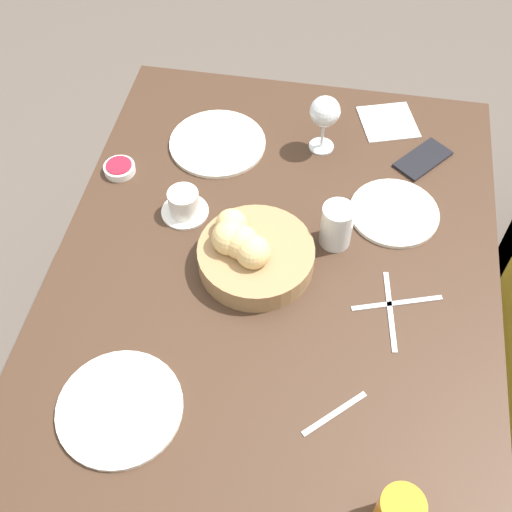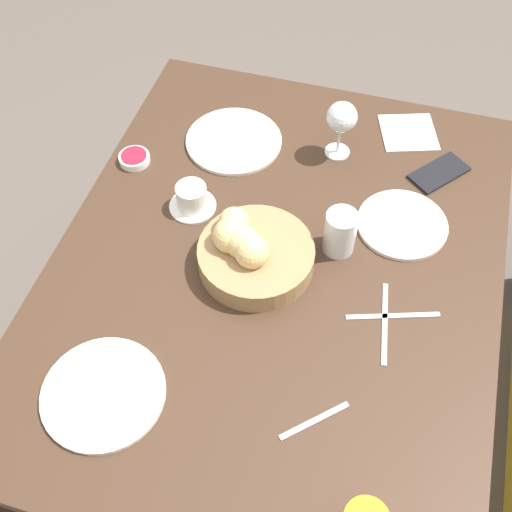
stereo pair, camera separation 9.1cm
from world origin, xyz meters
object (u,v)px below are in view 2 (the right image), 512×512
Objects in this scene: water_tumbler at (340,232)px; wine_glass at (342,119)px; coffee_cup at (192,198)px; napkin at (408,133)px; fork_silver at (385,323)px; spoon_coffee at (314,421)px; bread_basket at (251,251)px; plate_near_left at (234,141)px; plate_near_right at (103,393)px; knife_silver at (393,316)px; jam_bowl_berry at (134,158)px; cell_phone at (439,173)px; plate_far_center at (402,224)px.

water_tumbler is 0.31m from wine_glass.
coffee_cup is 0.61m from napkin.
spoon_coffee is (0.25, -0.09, 0.00)m from fork_silver.
bread_basket is 0.39m from plate_near_left.
napkin is at bearing 166.61° from water_tumbler.
wine_glass reaches higher than plate_near_right.
plate_near_left is at bearing 173.38° from coffee_cup.
wine_glass reaches higher than knife_silver.
fork_silver is 0.59m from napkin.
plate_near_left is at bearing 121.85° from jam_bowl_berry.
bread_basket is 0.33m from knife_silver.
plate_near_left is 0.26m from jam_bowl_berry.
knife_silver is at bearing 148.29° from fork_silver.
cell_phone is at bearing 93.59° from plate_near_left.
napkin is at bearing 151.89° from bread_basket.
plate_near_right is (0.74, -0.03, 0.00)m from plate_near_left.
plate_near_left is (-0.36, -0.15, -0.04)m from bread_basket.
bread_basket is 1.44× the size of napkin.
jam_bowl_berry reaches higher than fork_silver.
coffee_cup is at bearing -93.86° from water_tumbler.
wine_glass reaches higher than fork_silver.
plate_near_right is 3.11× the size of jam_bowl_berry.
wine_glass is at bearing -167.98° from water_tumbler.
plate_near_left is at bearing 177.52° from plate_near_right.
spoon_coffee is (0.27, -0.11, 0.00)m from knife_silver.
knife_silver is 1.08× the size of napkin.
bread_basket reaches higher than cell_phone.
fork_silver is 1.71× the size of spoon_coffee.
fork_silver is at bearing -31.71° from knife_silver.
bread_basket is at bearing 56.23° from coffee_cup.
jam_bowl_berry is (-0.22, -0.37, -0.03)m from bread_basket.
water_tumbler is 0.57m from jam_bowl_berry.
spoon_coffee is at bearing 98.57° from plate_near_right.
coffee_cup is (0.24, -0.03, 0.02)m from plate_near_left.
plate_near_left and plate_far_center have the same top height.
plate_far_center is at bearing 123.10° from bread_basket.
plate_near_right is at bearing -35.63° from cell_phone.
knife_silver is 1.18× the size of cell_phone.
napkin is at bearing 131.16° from coffee_cup.
coffee_cup is at bearing -63.69° from cell_phone.
plate_far_center is 1.30× the size of cell_phone.
wine_glass reaches higher than bread_basket.
napkin reaches higher than fork_silver.
spoon_coffee is (0.42, 0.04, -0.05)m from water_tumbler.
coffee_cup is 0.69× the size of cell_phone.
knife_silver is at bearing 45.35° from water_tumbler.
plate_far_center is 0.53m from spoon_coffee.
jam_bowl_berry is 0.80m from spoon_coffee.
plate_far_center is 1.88× the size of coffee_cup.
plate_near_left is 1.29× the size of knife_silver.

